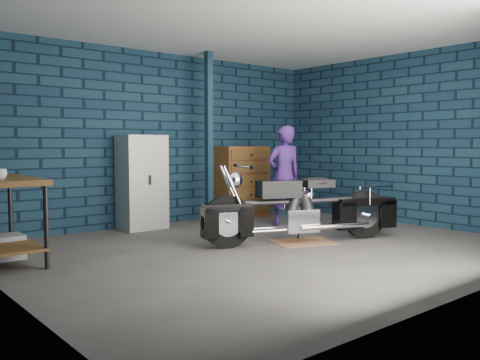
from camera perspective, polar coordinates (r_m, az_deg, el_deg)
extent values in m
plane|color=#4E4C49|center=(6.25, 3.09, -7.62)|extent=(6.00, 6.00, 0.00)
cube|color=#102437|center=(8.14, -8.96, 4.59)|extent=(6.00, 0.02, 2.70)
cube|color=#102437|center=(4.64, -25.27, 4.75)|extent=(0.02, 5.00, 2.70)
cube|color=#102437|center=(8.46, 18.26, 4.42)|extent=(0.02, 5.00, 2.70)
cube|color=silver|center=(6.29, 3.18, 17.24)|extent=(6.00, 5.00, 0.02)
cube|color=#102834|center=(7.98, -3.52, 4.65)|extent=(0.10, 0.10, 2.70)
cube|color=brown|center=(6.01, -25.10, -4.07)|extent=(0.60, 1.40, 0.91)
cube|color=brown|center=(6.64, 7.11, -6.93)|extent=(0.91, 0.79, 0.01)
imported|color=#441F75|center=(7.95, 5.00, 0.50)|extent=(0.64, 0.51, 1.55)
cube|color=gray|center=(6.18, -25.12, -6.88)|extent=(0.43, 0.30, 0.27)
cube|color=beige|center=(7.69, -10.93, -0.25)|extent=(0.65, 0.47, 1.40)
cube|color=brown|center=(8.78, 0.16, -0.21)|extent=(0.92, 0.51, 1.23)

